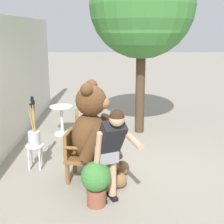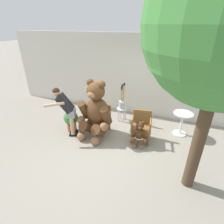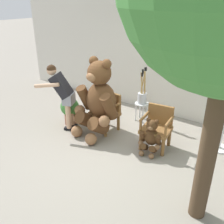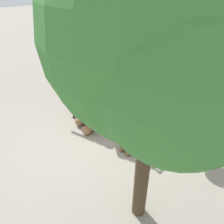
# 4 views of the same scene
# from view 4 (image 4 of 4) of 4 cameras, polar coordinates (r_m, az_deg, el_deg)

# --- Properties ---
(ground_plane) EXTENTS (60.00, 60.00, 0.00)m
(ground_plane) POSITION_cam_4_polar(r_m,az_deg,el_deg) (5.48, -3.57, -8.14)
(ground_plane) COLOR gray
(back_wall) EXTENTS (10.00, 0.16, 2.80)m
(back_wall) POSITION_cam_4_polar(r_m,az_deg,el_deg) (6.26, 14.46, 11.12)
(back_wall) COLOR silver
(back_wall) RESTS_ON ground
(wooden_chair_left) EXTENTS (0.63, 0.59, 0.86)m
(wooden_chair_left) POSITION_cam_4_polar(r_m,az_deg,el_deg) (5.99, -1.57, 1.17)
(wooden_chair_left) COLOR brown
(wooden_chair_left) RESTS_ON ground
(wooden_chair_right) EXTENTS (0.62, 0.59, 0.86)m
(wooden_chair_right) POSITION_cam_4_polar(r_m,az_deg,el_deg) (5.20, 7.02, -4.47)
(wooden_chair_right) COLOR brown
(wooden_chair_right) RESTS_ON ground
(teddy_bear_large) EXTENTS (1.05, 1.03, 1.71)m
(teddy_bear_large) POSITION_cam_4_polar(r_m,az_deg,el_deg) (5.68, -3.95, 3.63)
(teddy_bear_large) COLOR brown
(teddy_bear_large) RESTS_ON ground
(teddy_bear_small) EXTENTS (0.45, 0.44, 0.73)m
(teddy_bear_small) POSITION_cam_4_polar(r_m,az_deg,el_deg) (5.09, 4.79, -6.67)
(teddy_bear_small) COLOR #4C3019
(teddy_bear_small) RESTS_ON ground
(person_visitor) EXTENTS (0.73, 0.68, 1.50)m
(person_visitor) POSITION_cam_4_polar(r_m,az_deg,el_deg) (6.14, -10.36, 6.11)
(person_visitor) COLOR black
(person_visitor) RESTS_ON ground
(white_stool) EXTENTS (0.34, 0.34, 0.46)m
(white_stool) POSITION_cam_4_polar(r_m,az_deg,el_deg) (6.27, 7.08, 1.31)
(white_stool) COLOR silver
(white_stool) RESTS_ON ground
(brush_bucket) EXTENTS (0.22, 0.22, 0.90)m
(brush_bucket) POSITION_cam_4_polar(r_m,az_deg,el_deg) (6.11, 7.27, 3.86)
(brush_bucket) COLOR silver
(brush_bucket) RESTS_ON white_stool
(round_side_table) EXTENTS (0.56, 0.56, 0.72)m
(round_side_table) POSITION_cam_4_polar(r_m,az_deg,el_deg) (5.16, 20.94, -7.19)
(round_side_table) COLOR white
(round_side_table) RESTS_ON ground
(patio_tree) EXTENTS (2.56, 2.44, 4.27)m
(patio_tree) POSITION_cam_4_polar(r_m,az_deg,el_deg) (2.34, 12.47, 17.99)
(patio_tree) COLOR #473523
(patio_tree) RESTS_ON ground
(potted_plant) EXTENTS (0.44, 0.44, 0.68)m
(potted_plant) POSITION_cam_4_polar(r_m,az_deg,el_deg) (6.48, -8.47, 2.73)
(potted_plant) COLOR brown
(potted_plant) RESTS_ON ground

